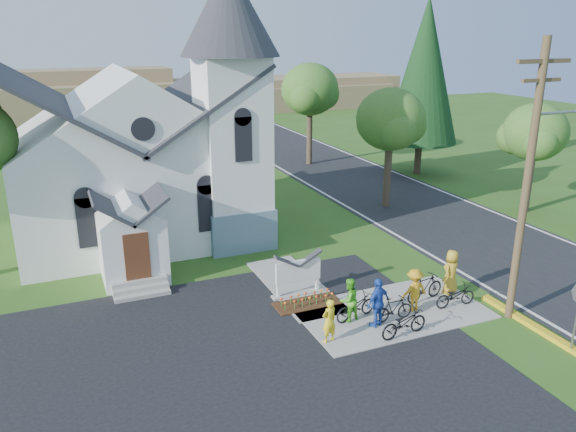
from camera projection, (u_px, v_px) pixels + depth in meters
name	position (u px, v px, depth m)	size (l,w,h in m)	color
ground	(364.00, 326.00, 20.25)	(120.00, 120.00, 0.00)	#315317
parking_lot	(186.00, 406.00, 15.91)	(20.00, 16.00, 0.02)	black
road	(380.00, 191.00, 37.04)	(8.00, 90.00, 0.02)	black
sidewalk	(392.00, 311.00, 21.23)	(7.00, 4.00, 0.05)	gray
church	(142.00, 135.00, 27.46)	(12.35, 12.00, 13.00)	white
church_sign	(298.00, 272.00, 22.27)	(2.20, 0.40, 1.70)	gray
flower_bed	(307.00, 304.00, 21.80)	(2.60, 1.10, 0.07)	#381F0F
utility_pole	(529.00, 176.00, 19.21)	(3.45, 0.28, 10.00)	#4D3926
tree_road_near	(391.00, 120.00, 32.22)	(4.00, 4.00, 7.05)	#3D2E21
tree_road_mid	(310.00, 90.00, 42.71)	(4.40, 4.40, 7.80)	#3D2E21
tree_road_far	(535.00, 133.00, 31.50)	(3.60, 3.60, 6.30)	#3D2E21
conifer	(424.00, 71.00, 39.18)	(5.20, 5.20, 12.40)	#3D2E21
distant_hills	(159.00, 96.00, 69.99)	(61.00, 10.00, 5.60)	olive
cyclist_0	(329.00, 321.00, 18.91)	(0.57, 0.38, 1.57)	yellow
bike_0	(356.00, 306.00, 20.53)	(0.64, 1.83, 0.96)	black
cyclist_1	(349.00, 300.00, 20.28)	(0.80, 0.62, 1.65)	#4FC324
bike_1	(394.00, 309.00, 20.37)	(0.44, 1.56, 0.94)	black
cyclist_2	(378.00, 302.00, 19.87)	(1.08, 0.45, 1.84)	#234AB1
bike_2	(404.00, 323.00, 19.34)	(0.66, 1.89, 0.99)	black
cyclist_3	(414.00, 290.00, 21.01)	(1.08, 0.62, 1.68)	#CC9016
bike_3	(425.00, 288.00, 21.86)	(0.52, 1.83, 1.10)	black
cyclist_4	(451.00, 272.00, 22.40)	(0.89, 0.58, 1.83)	gold
bike_4	(455.00, 296.00, 21.43)	(0.59, 1.70, 0.90)	black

